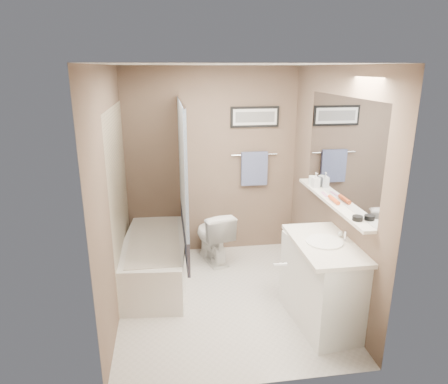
{
  "coord_description": "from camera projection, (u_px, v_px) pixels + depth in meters",
  "views": [
    {
      "loc": [
        -0.56,
        -3.72,
        2.37
      ],
      "look_at": [
        0.0,
        0.15,
        1.15
      ],
      "focal_mm": 32.0,
      "sensor_mm": 36.0,
      "label": 1
    }
  ],
  "objects": [
    {
      "name": "ground",
      "position": [
        226.0,
        298.0,
        4.3
      ],
      "size": [
        2.5,
        2.5,
        0.0
      ],
      "primitive_type": "plane",
      "color": "beige",
      "rests_on": "ground"
    },
    {
      "name": "ceiling",
      "position": [
        226.0,
        67.0,
        3.59
      ],
      "size": [
        2.2,
        2.5,
        0.04
      ],
      "primitive_type": "cube",
      "color": "white",
      "rests_on": "wall_back"
    },
    {
      "name": "wall_back",
      "position": [
        212.0,
        163.0,
        5.1
      ],
      "size": [
        2.2,
        0.04,
        2.4
      ],
      "primitive_type": "cube",
      "color": "brown",
      "rests_on": "ground"
    },
    {
      "name": "wall_front",
      "position": [
        253.0,
        244.0,
        2.78
      ],
      "size": [
        2.2,
        0.04,
        2.4
      ],
      "primitive_type": "cube",
      "color": "brown",
      "rests_on": "ground"
    },
    {
      "name": "wall_left",
      "position": [
        114.0,
        197.0,
        3.79
      ],
      "size": [
        0.04,
        2.5,
        2.4
      ],
      "primitive_type": "cube",
      "color": "brown",
      "rests_on": "ground"
    },
    {
      "name": "wall_right",
      "position": [
        330.0,
        187.0,
        4.09
      ],
      "size": [
        0.04,
        2.5,
        2.4
      ],
      "primitive_type": "cube",
      "color": "brown",
      "rests_on": "ground"
    },
    {
      "name": "tile_surround",
      "position": [
        120.0,
        200.0,
        4.32
      ],
      "size": [
        0.02,
        1.55,
        2.0
      ],
      "primitive_type": "cube",
      "color": "#BFB091",
      "rests_on": "wall_left"
    },
    {
      "name": "curtain_rod",
      "position": [
        181.0,
        100.0,
        4.11
      ],
      "size": [
        0.02,
        1.55,
        0.02
      ],
      "primitive_type": "cylinder",
      "rotation": [
        1.57,
        0.0,
        0.0
      ],
      "color": "silver",
      "rests_on": "wall_left"
    },
    {
      "name": "curtain_upper",
      "position": [
        183.0,
        162.0,
        4.3
      ],
      "size": [
        0.03,
        1.45,
        1.28
      ],
      "primitive_type": "cube",
      "color": "white",
      "rests_on": "curtain_rod"
    },
    {
      "name": "curtain_lower",
      "position": [
        185.0,
        232.0,
        4.54
      ],
      "size": [
        0.03,
        1.45,
        0.36
      ],
      "primitive_type": "cube",
      "color": "#252D46",
      "rests_on": "curtain_rod"
    },
    {
      "name": "mirror",
      "position": [
        341.0,
        150.0,
        3.83
      ],
      "size": [
        0.02,
        1.6,
        1.0
      ],
      "primitive_type": "cube",
      "color": "silver",
      "rests_on": "wall_right"
    },
    {
      "name": "shelf",
      "position": [
        331.0,
        201.0,
        3.97
      ],
      "size": [
        0.12,
        1.6,
        0.03
      ],
      "primitive_type": "cube",
      "color": "silver",
      "rests_on": "wall_right"
    },
    {
      "name": "towel_bar",
      "position": [
        254.0,
        155.0,
        5.14
      ],
      "size": [
        0.6,
        0.02,
        0.02
      ],
      "primitive_type": "cylinder",
      "rotation": [
        0.0,
        1.57,
        0.0
      ],
      "color": "silver",
      "rests_on": "wall_back"
    },
    {
      "name": "towel",
      "position": [
        254.0,
        169.0,
        5.17
      ],
      "size": [
        0.34,
        0.05,
        0.44
      ],
      "primitive_type": "cube",
      "color": "#7C89B4",
      "rests_on": "towel_bar"
    },
    {
      "name": "art_frame",
      "position": [
        255.0,
        117.0,
        5.01
      ],
      "size": [
        0.62,
        0.02,
        0.26
      ],
      "primitive_type": "cube",
      "color": "black",
      "rests_on": "wall_back"
    },
    {
      "name": "art_mat",
      "position": [
        255.0,
        117.0,
        5.0
      ],
      "size": [
        0.56,
        0.0,
        0.2
      ],
      "primitive_type": "cube",
      "color": "white",
      "rests_on": "art_frame"
    },
    {
      "name": "art_image",
      "position": [
        255.0,
        117.0,
        4.99
      ],
      "size": [
        0.5,
        0.0,
        0.13
      ],
      "primitive_type": "cube",
      "color": "#595959",
      "rests_on": "art_mat"
    },
    {
      "name": "door",
      "position": [
        326.0,
        265.0,
        2.9
      ],
      "size": [
        0.8,
        0.02,
        2.0
      ],
      "primitive_type": "cube",
      "color": "silver",
      "rests_on": "wall_front"
    },
    {
      "name": "door_handle",
      "position": [
        280.0,
        265.0,
        2.91
      ],
      "size": [
        0.1,
        0.02,
        0.02
      ],
      "primitive_type": "cylinder",
      "rotation": [
        0.0,
        1.57,
        0.0
      ],
      "color": "silver",
      "rests_on": "door"
    },
    {
      "name": "bathtub",
      "position": [
        155.0,
        260.0,
        4.6
      ],
      "size": [
        0.83,
        1.56,
        0.5
      ],
      "primitive_type": "cube",
      "rotation": [
        0.0,
        0.0,
        -0.09
      ],
      "color": "white",
      "rests_on": "ground"
    },
    {
      "name": "tub_rim",
      "position": [
        154.0,
        240.0,
        4.52
      ],
      "size": [
        0.56,
        1.36,
        0.02
      ],
      "primitive_type": "cube",
      "color": "beige",
      "rests_on": "bathtub"
    },
    {
      "name": "toilet",
      "position": [
        213.0,
        236.0,
        5.06
      ],
      "size": [
        0.54,
        0.73,
        0.67
      ],
      "primitive_type": "imported",
      "rotation": [
        0.0,
        0.0,
        3.41
      ],
      "color": "white",
      "rests_on": "ground"
    },
    {
      "name": "vanity",
      "position": [
        323.0,
        285.0,
        3.79
      ],
      "size": [
        0.59,
        0.95,
        0.8
      ],
      "primitive_type": "cube",
      "rotation": [
        0.0,
        0.0,
        0.11
      ],
      "color": "white",
      "rests_on": "ground"
    },
    {
      "name": "countertop",
      "position": [
        325.0,
        244.0,
        3.66
      ],
      "size": [
        0.54,
        0.96,
        0.04
      ],
      "primitive_type": "cube",
      "color": "silver",
      "rests_on": "vanity"
    },
    {
      "name": "sink_basin",
      "position": [
        324.0,
        242.0,
        3.65
      ],
      "size": [
        0.34,
        0.34,
        0.01
      ],
      "primitive_type": "cylinder",
      "color": "white",
      "rests_on": "countertop"
    },
    {
      "name": "faucet_spout",
      "position": [
        345.0,
        236.0,
        3.67
      ],
      "size": [
        0.02,
        0.02,
        0.1
      ],
      "primitive_type": "cylinder",
      "color": "silver",
      "rests_on": "countertop"
    },
    {
      "name": "faucet_knob",
      "position": [
        341.0,
        234.0,
        3.77
      ],
      "size": [
        0.05,
        0.05,
        0.05
      ],
      "primitive_type": "sphere",
      "color": "silver",
      "rests_on": "countertop"
    },
    {
      "name": "candle_bowl_near",
      "position": [
        357.0,
        218.0,
        3.43
      ],
      "size": [
        0.09,
        0.09,
        0.04
      ],
      "primitive_type": "cylinder",
      "color": "black",
      "rests_on": "shelf"
    },
    {
      "name": "hair_brush_front",
      "position": [
        334.0,
        200.0,
        3.9
      ],
      "size": [
        0.04,
        0.22,
        0.04
      ],
      "primitive_type": "cylinder",
      "rotation": [
        1.57,
        0.0,
        -0.01
      ],
      "color": "#CD4B1D",
      "rests_on": "shelf"
    },
    {
      "name": "pink_comb",
      "position": [
        325.0,
        194.0,
        4.13
      ],
      "size": [
        0.04,
        0.16,
        0.01
      ],
      "primitive_type": "cube",
      "rotation": [
        0.0,
        0.0,
        -0.09
      ],
      "color": "#CC7CA4",
      "rests_on": "shelf"
    },
    {
      "name": "glass_jar",
      "position": [
        312.0,
        180.0,
        4.47
      ],
      "size": [
        0.08,
        0.08,
        0.1
      ],
      "primitive_type": "cylinder",
      "color": "white",
      "rests_on": "shelf"
    },
    {
      "name": "soap_bottle",
      "position": [
        316.0,
        180.0,
        4.36
      ],
      "size": [
        0.08,
        0.08,
        0.16
      ],
      "primitive_type": "imported",
      "rotation": [
        0.0,
        0.0,
        0.13
      ],
      "color": "#999999",
      "rests_on": "shelf"
    }
  ]
}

